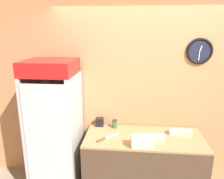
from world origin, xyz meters
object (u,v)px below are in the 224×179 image
at_px(sandwich_flat_left, 180,132).
at_px(condiment_jar, 115,124).
at_px(sandwich_stack_middle, 143,138).
at_px(beverage_cooler, 56,122).
at_px(sandwich_flat_right, 155,138).
at_px(sandwich_stack_bottom, 142,144).
at_px(napkin_dispenser, 100,122).
at_px(chefs_knife, 105,138).

bearing_deg(sandwich_flat_left, condiment_jar, 172.25).
distance_m(sandwich_stack_middle, condiment_jar, 0.61).
bearing_deg(beverage_cooler, sandwich_flat_right, -5.74).
distance_m(sandwich_stack_bottom, napkin_dispenser, 0.79).
xyz_separation_m(sandwich_stack_middle, chefs_knife, (-0.46, 0.16, -0.10)).
height_order(beverage_cooler, sandwich_stack_bottom, beverage_cooler).
bearing_deg(sandwich_flat_right, sandwich_flat_left, 27.88).
relative_size(beverage_cooler, sandwich_flat_right, 7.02).
distance_m(sandwich_stack_bottom, sandwich_flat_left, 0.63).
bearing_deg(chefs_knife, sandwich_flat_left, 12.27).
height_order(chefs_knife, napkin_dispenser, napkin_dispenser).
bearing_deg(condiment_jar, sandwich_flat_left, -7.75).
xyz_separation_m(sandwich_stack_middle, condiment_jar, (-0.37, 0.49, -0.05)).
height_order(sandwich_stack_middle, condiment_jar, sandwich_stack_middle).
relative_size(sandwich_flat_right, napkin_dispenser, 2.19).
distance_m(sandwich_stack_bottom, condiment_jar, 0.61).
relative_size(sandwich_flat_left, condiment_jar, 2.50).
relative_size(sandwich_flat_right, chefs_knife, 0.88).
relative_size(sandwich_stack_middle, chefs_knife, 0.93).
relative_size(sandwich_stack_bottom, sandwich_flat_right, 1.06).
relative_size(sandwich_stack_middle, sandwich_flat_left, 0.94).
distance_m(beverage_cooler, sandwich_stack_bottom, 1.20).
bearing_deg(condiment_jar, sandwich_stack_middle, -52.96).
height_order(sandwich_stack_middle, sandwich_flat_left, sandwich_stack_middle).
xyz_separation_m(beverage_cooler, chefs_knife, (0.69, -0.16, -0.13)).
distance_m(sandwich_flat_right, chefs_knife, 0.63).
height_order(chefs_knife, condiment_jar, condiment_jar).
relative_size(sandwich_flat_right, condiment_jar, 2.22).
bearing_deg(sandwich_flat_left, napkin_dispenser, 171.58).
relative_size(sandwich_stack_middle, sandwich_flat_right, 1.06).
bearing_deg(sandwich_flat_right, condiment_jar, 150.41).
bearing_deg(condiment_jar, sandwich_flat_right, -29.59).
bearing_deg(sandwich_stack_bottom, napkin_dispenser, 138.02).
bearing_deg(sandwich_stack_middle, condiment_jar, 127.04).
bearing_deg(napkin_dispenser, condiment_jar, -11.06).
height_order(sandwich_stack_bottom, chefs_knife, sandwich_stack_bottom).
bearing_deg(chefs_knife, sandwich_stack_bottom, -18.55).
bearing_deg(sandwich_stack_middle, sandwich_flat_right, 47.91).
bearing_deg(sandwich_flat_left, sandwich_stack_middle, -144.38).
bearing_deg(chefs_knife, beverage_cooler, 166.87).
relative_size(beverage_cooler, sandwich_stack_middle, 6.62).
bearing_deg(chefs_knife, condiment_jar, 74.03).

